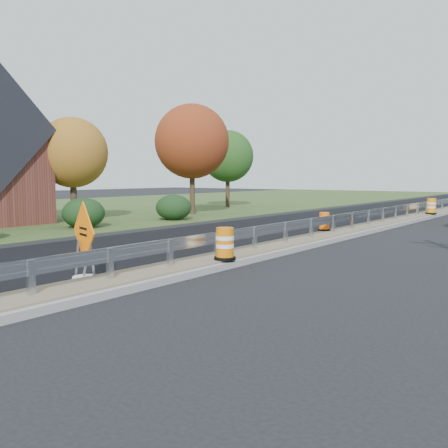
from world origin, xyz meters
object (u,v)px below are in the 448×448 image
Objects in this scene: barrel_median_near at (225,244)px; barrel_median_mid at (324,222)px; barrel_median_far at (431,206)px; caution_sign at (85,263)px.

barrel_median_near is 8.66m from barrel_median_mid.
barrel_median_far is (-0.00, 21.33, 0.03)m from barrel_median_near.
barrel_median_far is at bearing 105.40° from caution_sign.
barrel_median_mid is (-1.10, 8.59, -0.05)m from barrel_median_near.
barrel_median_far is (1.45, 25.01, 0.20)m from caution_sign.
caution_sign is 2.49× the size of barrel_median_mid.
barrel_median_far is at bearing 90.00° from barrel_median_near.
caution_sign is at bearing -91.63° from barrel_median_mid.
barrel_median_near is at bearing -90.00° from barrel_median_far.
caution_sign is 2.02× the size of barrel_median_far.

